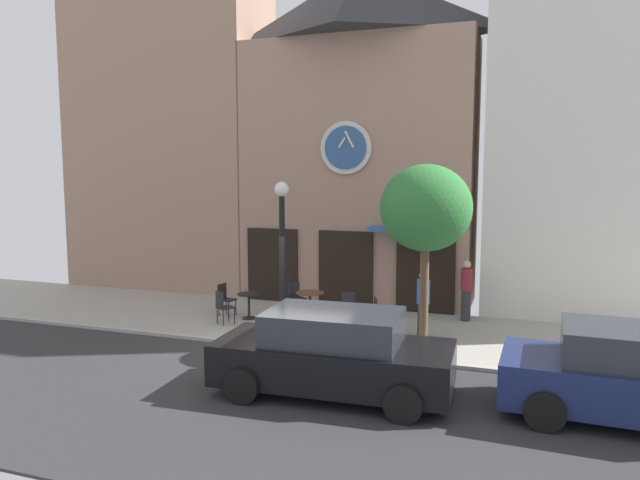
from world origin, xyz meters
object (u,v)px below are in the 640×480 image
(cafe_chair_near_lamp, at_px, (347,307))
(cafe_table_near_door, at_px, (339,314))
(cafe_chair_corner, at_px, (372,313))
(cafe_table_rightmost, at_px, (391,317))
(cafe_chair_right_end, at_px, (296,295))
(parked_car_black, at_px, (333,353))
(street_lamp, at_px, (282,259))
(street_tree, at_px, (426,209))
(cafe_table_leftmost, at_px, (249,302))
(pedestrian_maroon, at_px, (466,290))
(cafe_chair_facing_wall, at_px, (377,325))
(cafe_chair_near_tree, at_px, (223,305))
(cafe_chair_left_end, at_px, (225,297))
(cafe_table_center_left, at_px, (310,299))
(pedestrian_blue, at_px, (423,303))

(cafe_chair_near_lamp, bearing_deg, cafe_table_near_door, -86.46)
(cafe_table_near_door, xyz_separation_m, cafe_chair_corner, (0.73, 0.39, -0.01))
(cafe_table_rightmost, distance_m, cafe_chair_right_end, 3.58)
(cafe_table_rightmost, xyz_separation_m, parked_car_black, (-0.20, -3.86, 0.22))
(street_lamp, distance_m, street_tree, 3.75)
(cafe_table_leftmost, distance_m, cafe_table_rightmost, 4.20)
(cafe_chair_near_lamp, bearing_deg, parked_car_black, -76.16)
(cafe_table_near_door, relative_size, cafe_chair_right_end, 0.85)
(pedestrian_maroon, xyz_separation_m, parked_car_black, (-1.76, -6.29, -0.10))
(cafe_chair_facing_wall, relative_size, cafe_chair_corner, 1.00)
(cafe_chair_near_tree, distance_m, cafe_chair_right_end, 2.27)
(cafe_chair_near_tree, bearing_deg, cafe_table_rightmost, 1.71)
(cafe_table_leftmost, xyz_separation_m, cafe_chair_right_end, (0.98, 1.03, 0.05))
(pedestrian_maroon, bearing_deg, street_tree, -100.78)
(street_tree, relative_size, cafe_chair_facing_wall, 4.71)
(cafe_chair_left_end, bearing_deg, cafe_chair_corner, -6.03)
(cafe_table_leftmost, distance_m, parked_car_black, 6.00)
(cafe_table_rightmost, distance_m, parked_car_black, 3.87)
(street_tree, relative_size, cafe_chair_corner, 4.71)
(cafe_table_center_left, bearing_deg, cafe_chair_corner, -23.35)
(cafe_table_center_left, xyz_separation_m, pedestrian_blue, (3.27, -0.80, 0.30))
(cafe_chair_near_lamp, bearing_deg, pedestrian_maroon, 29.31)
(cafe_table_rightmost, relative_size, cafe_chair_facing_wall, 0.84)
(cafe_chair_left_end, relative_size, pedestrian_blue, 0.54)
(cafe_table_near_door, distance_m, cafe_chair_facing_wall, 1.37)
(cafe_chair_right_end, relative_size, pedestrian_blue, 0.54)
(street_tree, bearing_deg, cafe_chair_near_lamp, 144.41)
(cafe_chair_right_end, bearing_deg, cafe_chair_left_end, -154.55)
(cafe_table_center_left, relative_size, cafe_chair_facing_wall, 0.87)
(street_lamp, bearing_deg, pedestrian_maroon, 36.71)
(street_lamp, relative_size, cafe_table_rightmost, 5.06)
(cafe_table_rightmost, height_order, pedestrian_blue, pedestrian_blue)
(street_tree, xyz_separation_m, cafe_chair_corner, (-1.50, 1.19, -2.72))
(cafe_table_leftmost, bearing_deg, pedestrian_maroon, 17.33)
(street_tree, height_order, parked_car_black, street_tree)
(cafe_table_center_left, bearing_deg, cafe_table_near_door, -44.97)
(pedestrian_blue, bearing_deg, street_lamp, -162.29)
(cafe_chair_near_lamp, bearing_deg, street_lamp, -130.23)
(pedestrian_maroon, bearing_deg, cafe_table_rightmost, -122.78)
(cafe_table_near_door, distance_m, cafe_chair_near_lamp, 0.84)
(cafe_table_rightmost, xyz_separation_m, cafe_chair_near_lamp, (-1.35, 0.79, -0.02))
(cafe_chair_near_tree, bearing_deg, cafe_chair_corner, 6.83)
(cafe_table_leftmost, bearing_deg, cafe_table_rightmost, -8.80)
(parked_car_black, bearing_deg, street_lamp, 126.56)
(cafe_table_leftmost, height_order, cafe_table_rightmost, cafe_table_rightmost)
(street_tree, distance_m, cafe_table_leftmost, 5.98)
(cafe_table_rightmost, bearing_deg, cafe_chair_facing_wall, -100.86)
(cafe_chair_right_end, bearing_deg, cafe_chair_near_tree, -127.08)
(cafe_chair_corner, xyz_separation_m, pedestrian_maroon, (2.12, 2.08, 0.33))
(cafe_chair_left_end, bearing_deg, cafe_table_center_left, 9.02)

